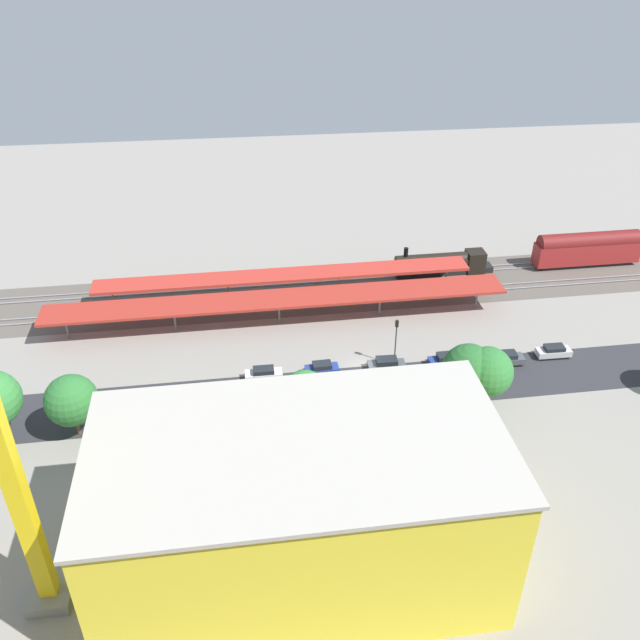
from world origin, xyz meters
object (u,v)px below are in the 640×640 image
Objects in this scene: parked_car_0 at (554,352)px; construction_building at (299,510)px; box_truck_2 at (274,445)px; street_tree_2 at (71,400)px; platform_canopy_far at (284,275)px; street_tree_4 at (469,370)px; parked_car_2 at (447,360)px; platform_canopy_near at (279,299)px; locomotive at (445,263)px; passenger_coach at (587,248)px; parked_car_4 at (322,369)px; street_tree_3 at (487,372)px; traffic_light at (396,336)px; parked_car_3 at (386,365)px; street_tree_5 at (305,392)px; box_truck_0 at (414,437)px; box_truck_1 at (311,449)px; parked_car_5 at (264,374)px; parked_car_1 at (505,359)px.

construction_building is at bearing 38.42° from parked_car_0.
box_truck_2 is 22.73m from street_tree_2.
street_tree_4 reaches higher than platform_canopy_far.
parked_car_2 is 0.14× the size of construction_building.
locomotive is at bearing -157.35° from platform_canopy_near.
passenger_coach is at bearing 179.99° from locomotive.
street_tree_3 is at bearing 153.81° from parked_car_4.
platform_canopy_far reaches higher than parked_car_2.
parked_car_3 is at bearing 36.61° from traffic_light.
locomotive reaches higher than parked_car_3.
parked_car_0 is 0.58× the size of street_tree_2.
street_tree_5 is (25.94, 33.86, 2.90)m from locomotive.
box_truck_0 is (-13.73, -13.70, -5.45)m from construction_building.
passenger_coach is 1.85× the size of box_truck_2.
box_truck_2 is at bearing 14.39° from street_tree_4.
box_truck_1 is at bearing 16.54° from street_tree_3.
construction_building is at bearing 45.61° from passenger_coach.
passenger_coach is 0.52× the size of construction_building.
locomotive is at bearing -98.25° from street_tree_3.
parked_car_2 is (30.22, 24.57, -2.27)m from passenger_coach.
box_truck_2 reaches higher than parked_car_2.
platform_canopy_near reaches higher than box_truck_2.
locomotive is 2.21× the size of street_tree_5.
parked_car_2 is 0.99× the size of parked_car_3.
parked_car_3 is at bearing -179.27° from parked_car_5.
locomotive is (-26.05, -4.84, -2.13)m from platform_canopy_far.
platform_canopy_near is 3.72× the size of passenger_coach.
parked_car_1 reaches higher than parked_car_0.
box_truck_2 reaches higher than parked_car_3.
platform_canopy_near is at bearing 22.65° from locomotive.
street_tree_5 is at bearing 17.83° from parked_car_1.
platform_canopy_far is 3.19× the size of passenger_coach.
street_tree_5 is (-4.29, 9.10, 3.88)m from parked_car_5.
box_truck_2 is at bearing -14.52° from box_truck_1.
street_tree_5 reaches higher than box_truck_2.
traffic_light is (-12.73, 18.82, 0.61)m from platform_canopy_far.
box_truck_0 reaches higher than box_truck_2.
parked_car_0 is 37.08m from box_truck_1.
parked_car_1 is 0.14× the size of construction_building.
parked_car_3 is 0.67× the size of street_tree_5.
street_tree_5 is at bearing 3.19° from street_tree_4.
locomotive is 33.60m from parked_car_4.
street_tree_5 reaches higher than platform_canopy_near.
street_tree_4 is at bearing 133.79° from platform_canopy_near.
box_truck_1 is at bearing 51.94° from traffic_light.
locomotive is at bearing -101.80° from street_tree_4.
parked_car_5 is at bearing 77.82° from platform_canopy_near.
construction_building reaches higher than parked_car_2.
street_tree_2 is (51.44, 32.44, 3.10)m from locomotive.
street_tree_2 is (36.84, -6.95, 3.07)m from box_truck_0.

